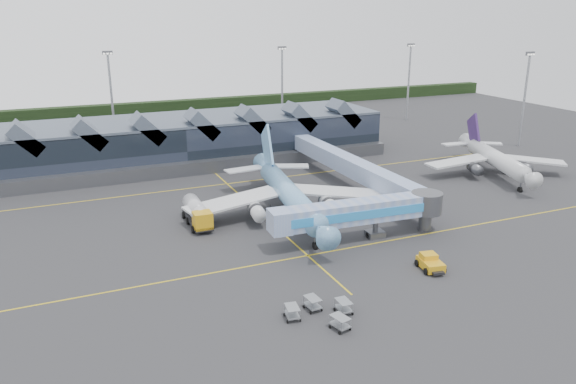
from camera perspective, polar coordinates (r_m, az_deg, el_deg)
name	(u,v)px	position (r m, az deg, el deg)	size (l,w,h in m)	color
ground	(284,235)	(82.78, -0.36, -4.38)	(260.00, 260.00, 0.00)	#2C2C2F
taxi_stripes	(260,213)	(91.44, -2.82, -2.19)	(120.00, 60.00, 0.01)	gold
tree_line_far	(149,108)	(185.31, -13.96, 8.25)	(260.00, 4.00, 4.00)	black
terminal	(177,141)	(123.33, -11.26, 5.14)	(90.00, 22.25, 12.52)	black
light_masts	(263,90)	(143.95, -2.51, 10.34)	(132.40, 42.56, 22.45)	gray
main_airliner	(288,193)	(89.81, -0.02, -0.07)	(33.58, 38.96, 12.53)	#5E85BF
regional_jet	(494,158)	(119.73, 20.23, 3.27)	(27.30, 30.57, 10.76)	silver
jet_bridge	(369,211)	(81.03, 8.23, -1.96)	(26.85, 5.45, 5.98)	#7893C9
fuel_truck	(196,211)	(87.53, -9.30, -1.93)	(3.43, 10.89, 3.64)	black
pushback_tug	(430,263)	(74.15, 14.26, -6.99)	(3.35, 4.65, 1.92)	gold
baggage_carts	(322,311)	(61.51, 3.48, -11.93)	(7.26, 6.99, 1.46)	gray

